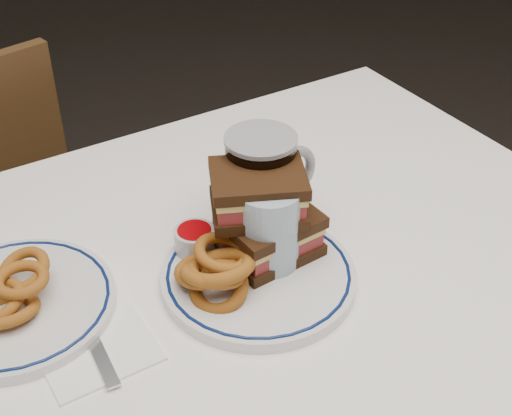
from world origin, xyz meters
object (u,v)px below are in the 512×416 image
beer_mug (263,186)px  far_plate (16,305)px  main_plate (258,276)px  reuben_sandwich (264,214)px

beer_mug → far_plate: size_ratio=0.65×
main_plate → beer_mug: bearing=54.9°
beer_mug → far_plate: 0.36m
reuben_sandwich → beer_mug: beer_mug is taller
main_plate → reuben_sandwich: 0.08m
reuben_sandwich → far_plate: size_ratio=0.60×
far_plate → reuben_sandwich: bearing=-14.5°
beer_mug → reuben_sandwich: bearing=-119.8°
main_plate → beer_mug: (0.06, 0.08, 0.07)m
main_plate → far_plate: same height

